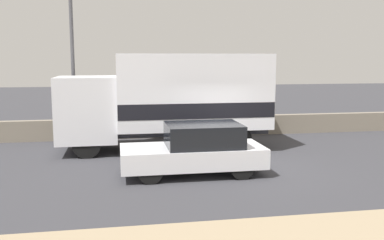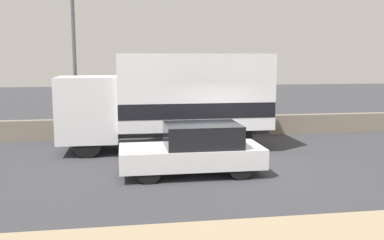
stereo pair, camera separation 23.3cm
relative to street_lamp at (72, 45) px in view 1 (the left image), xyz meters
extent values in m
plane|color=#38383D|center=(4.79, -4.94, -3.78)|extent=(80.00, 80.00, 0.00)
cube|color=gray|center=(4.79, 0.63, -3.37)|extent=(60.00, 0.35, 0.83)
cylinder|color=#4C4C51|center=(0.00, 0.00, -0.67)|extent=(0.14, 0.14, 6.24)
cube|color=silver|center=(0.60, -1.78, -2.24)|extent=(2.04, 2.23, 2.23)
cube|color=black|center=(-0.40, -1.78, -1.80)|extent=(0.06, 1.89, 0.98)
cube|color=#2D2D33|center=(4.31, -1.78, -3.09)|extent=(5.38, 1.43, 0.25)
cube|color=white|center=(4.31, -1.78, -1.66)|extent=(5.38, 2.59, 2.62)
cube|color=black|center=(4.31, -1.78, -2.26)|extent=(5.35, 2.61, 0.52)
cylinder|color=black|center=(0.60, -2.72, -3.31)|extent=(0.95, 0.28, 0.95)
cylinder|color=black|center=(0.60, -0.83, -3.31)|extent=(0.95, 0.28, 0.95)
cylinder|color=black|center=(5.79, -2.72, -3.31)|extent=(0.95, 0.28, 0.95)
cylinder|color=black|center=(5.79, -0.83, -3.31)|extent=(0.95, 0.28, 0.95)
cylinder|color=black|center=(4.71, -2.72, -3.31)|extent=(0.95, 0.28, 0.95)
cylinder|color=black|center=(4.71, -0.83, -3.31)|extent=(0.95, 0.28, 0.95)
cube|color=silver|center=(3.69, -5.33, -3.25)|extent=(4.03, 1.71, 0.55)
cube|color=black|center=(4.02, -5.33, -2.65)|extent=(2.10, 1.58, 0.64)
cylinder|color=black|center=(2.44, -6.07, -3.44)|extent=(0.68, 0.20, 0.68)
cylinder|color=black|center=(2.44, -4.60, -3.44)|extent=(0.68, 0.20, 0.68)
cylinder|color=black|center=(4.94, -6.07, -3.44)|extent=(0.68, 0.20, 0.68)
cylinder|color=black|center=(4.94, -4.60, -3.44)|extent=(0.68, 0.20, 0.68)
camera|label=1|loc=(1.62, -17.01, -0.51)|focal=40.00mm
camera|label=2|loc=(1.85, -17.05, -0.51)|focal=40.00mm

